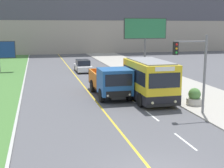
# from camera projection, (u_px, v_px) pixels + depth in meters

# --- Properties ---
(lane_marking_centre) EXTENTS (2.88, 140.00, 0.01)m
(lane_marking_centre) POSITION_uv_depth(u_px,v_px,m) (152.00, 161.00, 13.20)
(lane_marking_centre) COLOR gold
(lane_marking_centre) RESTS_ON ground_plane
(apartment_block_background) EXTENTS (80.00, 8.04, 18.97)m
(apartment_block_background) POSITION_uv_depth(u_px,v_px,m) (55.00, 6.00, 63.98)
(apartment_block_background) COLOR #A89E8E
(apartment_block_background) RESTS_ON ground_plane
(city_bus) EXTENTS (2.68, 5.79, 3.09)m
(city_bus) POSITION_uv_depth(u_px,v_px,m) (149.00, 81.00, 23.44)
(city_bus) COLOR yellow
(city_bus) RESTS_ON ground_plane
(dump_truck) EXTENTS (2.45, 6.67, 2.45)m
(dump_truck) POSITION_uv_depth(u_px,v_px,m) (112.00, 83.00, 24.43)
(dump_truck) COLOR black
(dump_truck) RESTS_ON ground_plane
(car_distant) EXTENTS (1.80, 4.30, 1.45)m
(car_distant) POSITION_uv_depth(u_px,v_px,m) (83.00, 66.00, 38.68)
(car_distant) COLOR silver
(car_distant) RESTS_ON ground_plane
(traffic_light_mast) EXTENTS (2.28, 0.32, 5.08)m
(traffic_light_mast) POSITION_uv_depth(u_px,v_px,m) (195.00, 64.00, 19.45)
(traffic_light_mast) COLOR slate
(traffic_light_mast) RESTS_ON ground_plane
(billboard_large) EXTENTS (5.23, 0.24, 6.51)m
(billboard_large) POSITION_uv_depth(u_px,v_px,m) (145.00, 31.00, 36.73)
(billboard_large) COLOR #59595B
(billboard_large) RESTS_ON ground_plane
(planter_round_near) EXTENTS (1.09, 1.09, 1.22)m
(planter_round_near) POSITION_uv_depth(u_px,v_px,m) (194.00, 98.00, 22.15)
(planter_round_near) COLOR #B7B2A8
(planter_round_near) RESTS_ON sidewalk_right
(planter_round_second) EXTENTS (1.08, 1.08, 1.20)m
(planter_round_second) POSITION_uv_depth(u_px,v_px,m) (164.00, 84.00, 27.32)
(planter_round_second) COLOR #B7B2A8
(planter_round_second) RESTS_ON sidewalk_right
(planter_round_third) EXTENTS (1.08, 1.08, 1.21)m
(planter_round_third) POSITION_uv_depth(u_px,v_px,m) (144.00, 75.00, 32.50)
(planter_round_third) COLOR #B7B2A8
(planter_round_third) RESTS_ON sidewalk_right
(planter_round_far) EXTENTS (1.08, 1.08, 1.24)m
(planter_round_far) POSITION_uv_depth(u_px,v_px,m) (129.00, 68.00, 37.68)
(planter_round_far) COLOR #B7B2A8
(planter_round_far) RESTS_ON sidewalk_right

